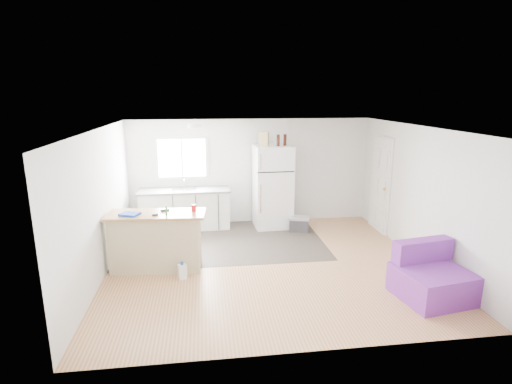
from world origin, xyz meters
TOP-DOWN VIEW (x-y plane):
  - room at (0.00, 0.00)m, footprint 5.51×5.01m
  - vinyl_zone at (-0.73, 1.25)m, footprint 4.05×2.50m
  - window at (-1.55, 2.49)m, footprint 1.18×0.06m
  - interior_door at (2.72, 1.55)m, footprint 0.11×0.92m
  - ceiling_fixture at (-1.20, 1.20)m, footprint 0.30×0.30m
  - kitchen_cabinets at (-1.51, 2.19)m, footprint 2.01×0.66m
  - peninsula at (-1.91, 0.08)m, footprint 1.67×0.74m
  - refrigerator at (0.44, 2.10)m, footprint 0.85×0.81m
  - cooler at (0.97, 1.67)m, footprint 0.49×0.40m
  - purple_seat at (2.22, -1.44)m, footprint 1.09×1.05m
  - cleaner_jug at (-1.47, -0.38)m, footprint 0.16×0.14m
  - mop at (-1.79, -0.05)m, footprint 0.22×0.33m
  - red_cup at (-1.26, 0.10)m, footprint 0.10×0.10m
  - blue_tray at (-2.30, 0.02)m, footprint 0.36×0.32m
  - tool_a at (-1.75, 0.19)m, footprint 0.15×0.10m
  - tool_b at (-1.89, -0.05)m, footprint 0.10×0.05m
  - cardboard_box at (0.24, 2.08)m, footprint 0.22×0.17m
  - bottle_left at (0.54, 2.01)m, footprint 0.07×0.07m
  - bottle_right at (0.70, 2.05)m, footprint 0.08×0.08m

SIDE VIEW (x-z plane):
  - vinyl_zone at x=-0.73m, z-range 0.00..0.00m
  - cleaner_jug at x=-1.47m, z-range -0.02..0.28m
  - cooler at x=0.97m, z-range 0.00..0.33m
  - mop at x=-1.79m, z-range -0.36..0.82m
  - purple_seat at x=2.22m, z-range -0.11..0.68m
  - kitchen_cabinets at x=-1.51m, z-range -0.13..1.04m
  - peninsula at x=-1.91m, z-range 0.01..1.01m
  - refrigerator at x=0.44m, z-range 0.00..1.84m
  - tool_b at x=-1.89m, z-range 1.00..1.03m
  - tool_a at x=-1.75m, z-range 1.00..1.03m
  - interior_door at x=2.72m, z-range -0.03..2.07m
  - blue_tray at x=-2.30m, z-range 1.00..1.04m
  - red_cup at x=-1.26m, z-range 1.00..1.12m
  - room at x=0.00m, z-range -0.01..2.41m
  - window at x=-1.55m, z-range 1.06..2.04m
  - bottle_left at x=0.54m, z-range 1.84..2.09m
  - bottle_right at x=0.70m, z-range 1.84..2.09m
  - cardboard_box at x=0.24m, z-range 1.84..2.14m
  - ceiling_fixture at x=-1.20m, z-range 2.32..2.40m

